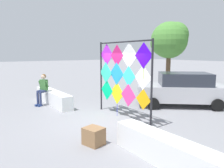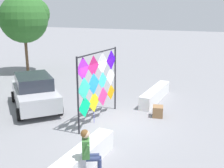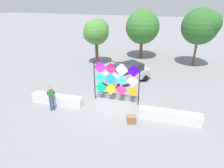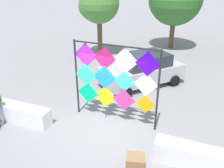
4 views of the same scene
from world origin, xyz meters
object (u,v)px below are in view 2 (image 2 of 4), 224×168
object	(u,v)px
kite_display_rack	(98,80)
cardboard_box_large	(158,111)
seated_vendor	(90,151)
tree_broadleaf	(25,18)
parked_car	(34,92)

from	to	relation	value
kite_display_rack	cardboard_box_large	size ratio (longest dim) A/B	6.10
kite_display_rack	seated_vendor	bearing A→B (deg)	-154.62
kite_display_rack	cardboard_box_large	xyz separation A→B (m)	(1.50, -2.16, -1.53)
kite_display_rack	tree_broadleaf	distance (m)	11.50
kite_display_rack	seated_vendor	xyz separation A→B (m)	(-3.88, -1.84, -0.88)
kite_display_rack	parked_car	size ratio (longest dim) A/B	0.75
kite_display_rack	tree_broadleaf	xyz separation A→B (m)	(6.18, 9.42, 2.30)
seated_vendor	cardboard_box_large	distance (m)	5.44
seated_vendor	tree_broadleaf	xyz separation A→B (m)	(10.07, 11.26, 3.19)
seated_vendor	tree_broadleaf	size ratio (longest dim) A/B	0.26
tree_broadleaf	kite_display_rack	bearing A→B (deg)	-123.27
parked_car	tree_broadleaf	bearing A→B (deg)	43.99
cardboard_box_large	tree_broadleaf	world-z (taller)	tree_broadleaf
seated_vendor	parked_car	world-z (taller)	parked_car
seated_vendor	kite_display_rack	bearing A→B (deg)	25.38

